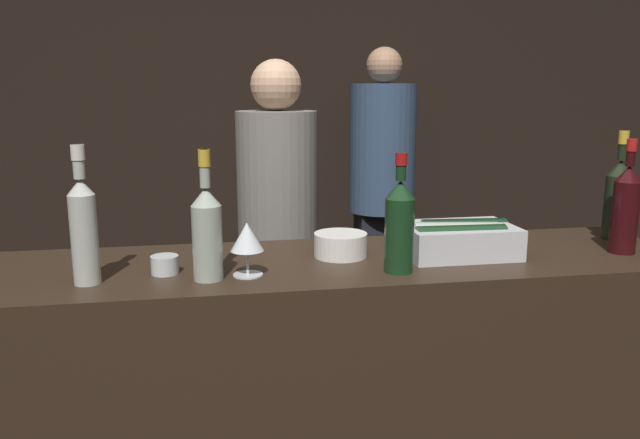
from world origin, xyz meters
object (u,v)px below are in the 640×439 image
(red_wine_bottle_tall, at_px, (626,207))
(person_in_hoodie, at_px, (382,184))
(wine_glass, at_px, (247,238))
(white_wine_bottle, at_px, (83,226))
(champagne_bottle, at_px, (618,196))
(red_wine_bottle_burgundy, at_px, (400,223))
(candle_votive, at_px, (165,265))
(person_blond_tee, at_px, (278,236))
(rose_wine_bottle, at_px, (207,229))
(ice_bin_with_bottles, at_px, (459,238))
(bowl_white, at_px, (341,244))

(red_wine_bottle_tall, bearing_deg, person_in_hoodie, 97.46)
(wine_glass, xyz_separation_m, white_wine_bottle, (-0.42, 0.00, 0.05))
(white_wine_bottle, xyz_separation_m, champagne_bottle, (1.70, 0.22, -0.01))
(red_wine_bottle_burgundy, bearing_deg, white_wine_bottle, 177.38)
(candle_votive, bearing_deg, person_blond_tee, 64.94)
(champagne_bottle, bearing_deg, person_blond_tee, 146.36)
(red_wine_bottle_tall, height_order, red_wine_bottle_burgundy, red_wine_bottle_tall)
(red_wine_bottle_burgundy, height_order, person_blond_tee, person_blond_tee)
(wine_glass, height_order, person_in_hoodie, person_in_hoodie)
(red_wine_bottle_burgundy, bearing_deg, candle_votive, 171.69)
(red_wine_bottle_tall, bearing_deg, rose_wine_bottle, -177.37)
(champagne_bottle, bearing_deg, person_in_hoodie, 101.35)
(ice_bin_with_bottles, xyz_separation_m, red_wine_bottle_tall, (0.52, -0.06, 0.09))
(ice_bin_with_bottles, relative_size, champagne_bottle, 0.92)
(rose_wine_bottle, height_order, person_blond_tee, person_blond_tee)
(candle_votive, bearing_deg, bowl_white, 10.39)
(wine_glass, height_order, champagne_bottle, champagne_bottle)
(bowl_white, xyz_separation_m, person_in_hoodie, (0.63, 1.79, -0.09))
(white_wine_bottle, height_order, rose_wine_bottle, white_wine_bottle)
(person_blond_tee, bearing_deg, champagne_bottle, 166.97)
(bowl_white, bearing_deg, candle_votive, -169.61)
(wine_glass, height_order, red_wine_bottle_tall, red_wine_bottle_tall)
(red_wine_bottle_burgundy, bearing_deg, person_in_hoodie, 75.59)
(wine_glass, xyz_separation_m, red_wine_bottle_burgundy, (0.42, -0.04, 0.03))
(candle_votive, xyz_separation_m, champagne_bottle, (1.50, 0.16, 0.12))
(person_blond_tee, bearing_deg, wine_glass, 99.43)
(red_wine_bottle_burgundy, bearing_deg, rose_wine_bottle, 177.87)
(bowl_white, relative_size, red_wine_bottle_burgundy, 0.49)
(white_wine_bottle, bearing_deg, red_wine_bottle_tall, 1.43)
(champagne_bottle, relative_size, person_blond_tee, 0.22)
(candle_votive, xyz_separation_m, red_wine_bottle_burgundy, (0.65, -0.09, 0.11))
(ice_bin_with_bottles, bearing_deg, white_wine_bottle, -174.69)
(bowl_white, bearing_deg, wine_glass, -152.36)
(person_in_hoodie, bearing_deg, white_wine_bottle, 60.34)
(candle_votive, height_order, white_wine_bottle, white_wine_bottle)
(candle_votive, distance_m, red_wine_bottle_tall, 1.41)
(candle_votive, bearing_deg, red_wine_bottle_burgundy, -8.31)
(white_wine_bottle, xyz_separation_m, rose_wine_bottle, (0.32, -0.02, -0.02))
(red_wine_bottle_tall, distance_m, person_in_hoodie, 1.92)
(white_wine_bottle, xyz_separation_m, person_blond_tee, (0.61, 0.94, -0.27))
(white_wine_bottle, relative_size, red_wine_bottle_tall, 1.03)
(ice_bin_with_bottles, xyz_separation_m, person_in_hoodie, (0.27, 1.84, -0.11))
(red_wine_bottle_tall, height_order, person_blond_tee, person_blond_tee)
(ice_bin_with_bottles, xyz_separation_m, champagne_bottle, (0.62, 0.11, 0.09))
(candle_votive, xyz_separation_m, rose_wine_bottle, (0.12, -0.08, 0.11))
(ice_bin_with_bottles, bearing_deg, wine_glass, -171.10)
(wine_glass, bearing_deg, champagne_bottle, 9.70)
(candle_votive, relative_size, white_wine_bottle, 0.21)
(candle_votive, height_order, champagne_bottle, champagne_bottle)
(ice_bin_with_bottles, bearing_deg, red_wine_bottle_burgundy, -149.58)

